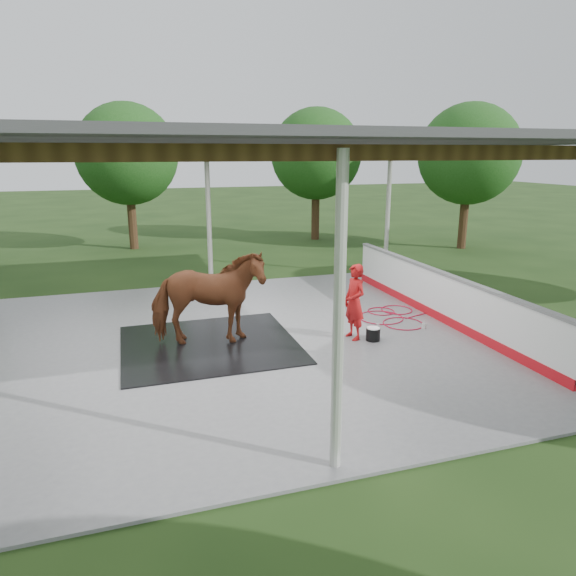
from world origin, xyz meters
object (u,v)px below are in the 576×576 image
object	(u,v)px
wash_bucket	(373,334)
handler	(355,302)
horse	(208,298)
dasher_board	(440,297)

from	to	relation	value
wash_bucket	handler	bearing A→B (deg)	143.97
horse	handler	xyz separation A→B (m)	(2.97, -0.54, -0.19)
handler	wash_bucket	world-z (taller)	handler
handler	wash_bucket	distance (m)	0.78
dasher_board	horse	distance (m)	5.45
handler	dasher_board	bearing A→B (deg)	93.74
horse	wash_bucket	bearing A→B (deg)	-93.94
dasher_board	wash_bucket	distance (m)	2.32
dasher_board	wash_bucket	bearing A→B (deg)	-158.47
horse	handler	size ratio (longest dim) A/B	1.43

